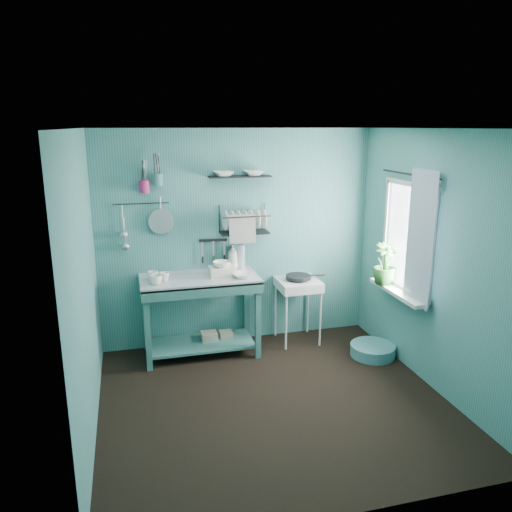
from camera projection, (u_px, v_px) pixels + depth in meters
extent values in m
plane|color=black|center=(274.00, 401.00, 4.72)|extent=(3.20, 3.20, 0.00)
plane|color=silver|center=(276.00, 128.00, 4.09)|extent=(3.20, 3.20, 0.00)
plane|color=#3A7675|center=(238.00, 239.00, 5.81)|extent=(3.20, 0.00, 3.20)
plane|color=#3A7675|center=(347.00, 344.00, 3.00)|extent=(3.20, 0.00, 3.20)
plane|color=#3A7675|center=(85.00, 289.00, 4.01)|extent=(0.00, 3.00, 3.00)
plane|color=#3A7675|center=(434.00, 262.00, 4.79)|extent=(0.00, 3.00, 3.00)
cube|color=#306662|center=(201.00, 316.00, 5.60)|extent=(1.30, 0.67, 0.91)
imported|color=white|center=(156.00, 280.00, 5.20)|extent=(0.12, 0.12, 0.10)
imported|color=white|center=(165.00, 277.00, 5.32)|extent=(0.14, 0.14, 0.09)
imported|color=white|center=(153.00, 276.00, 5.35)|extent=(0.17, 0.17, 0.10)
cube|color=silver|center=(222.00, 271.00, 5.51)|extent=(0.28, 0.22, 0.10)
imported|color=white|center=(222.00, 264.00, 5.49)|extent=(0.19, 0.19, 0.06)
imported|color=silver|center=(233.00, 257.00, 5.73)|extent=(0.11, 0.12, 0.30)
cylinder|color=#B2C0C6|center=(241.00, 256.00, 5.78)|extent=(0.09, 0.09, 0.28)
imported|color=white|center=(242.00, 275.00, 5.45)|extent=(0.22, 0.22, 0.05)
cube|color=silver|center=(297.00, 310.00, 5.96)|extent=(0.53, 0.53, 0.77)
cylinder|color=black|center=(298.00, 277.00, 5.85)|extent=(0.30, 0.30, 0.03)
cube|color=black|center=(213.00, 240.00, 5.70)|extent=(0.32, 0.05, 0.03)
cube|color=black|center=(244.00, 219.00, 5.63)|extent=(0.55, 0.24, 0.32)
cube|color=black|center=(240.00, 177.00, 5.53)|extent=(0.70, 0.20, 0.02)
imported|color=white|center=(223.00, 169.00, 5.46)|extent=(0.25, 0.25, 0.06)
imported|color=white|center=(254.00, 170.00, 5.55)|extent=(0.25, 0.25, 0.06)
cylinder|color=#B22063|center=(144.00, 186.00, 5.32)|extent=(0.11, 0.11, 0.13)
cylinder|color=#397673|center=(158.00, 179.00, 5.33)|extent=(0.11, 0.11, 0.13)
cylinder|color=#AEB0B6|center=(161.00, 221.00, 5.48)|extent=(0.28, 0.03, 0.28)
cylinder|color=#AEB0B6|center=(123.00, 219.00, 5.38)|extent=(0.01, 0.01, 0.30)
cylinder|color=#AEB0B6|center=(125.00, 231.00, 5.42)|extent=(0.01, 0.01, 0.30)
cylinder|color=black|center=(141.00, 204.00, 5.40)|extent=(0.60, 0.01, 0.01)
plane|color=white|center=(409.00, 237.00, 5.17)|extent=(0.00, 1.10, 1.10)
cube|color=silver|center=(397.00, 292.00, 5.30)|extent=(0.16, 0.95, 0.04)
plane|color=silver|center=(420.00, 239.00, 4.86)|extent=(0.00, 1.35, 1.35)
cylinder|color=black|center=(410.00, 174.00, 5.00)|extent=(0.02, 1.05, 0.02)
imported|color=#245B25|center=(385.00, 264.00, 5.46)|extent=(0.33, 0.33, 0.45)
cube|color=gray|center=(209.00, 341.00, 5.76)|extent=(0.18, 0.18, 0.22)
cube|color=gray|center=(226.00, 339.00, 5.84)|extent=(0.15, 0.15, 0.20)
cylinder|color=teal|center=(373.00, 350.00, 5.63)|extent=(0.50, 0.50, 0.13)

